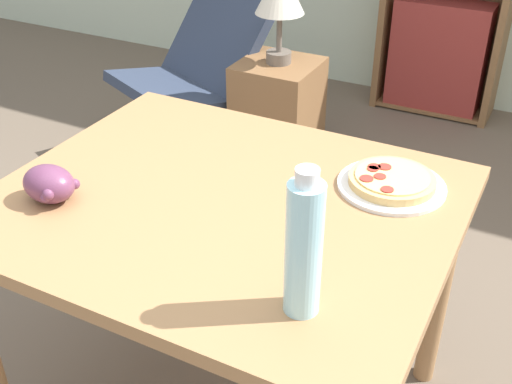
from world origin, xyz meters
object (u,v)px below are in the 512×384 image
grape_bunch (50,184)px  lounge_chair_near (198,96)px  drink_bottle (304,248)px  pizza_on_plate (392,182)px  side_table (278,120)px

grape_bunch → lounge_chair_near: size_ratio=0.14×
drink_bottle → lounge_chair_near: 2.14m
pizza_on_plate → grape_bunch: 0.81m
pizza_on_plate → side_table: pizza_on_plate is taller
pizza_on_plate → lounge_chair_near: lounge_chair_near is taller
pizza_on_plate → grape_bunch: (-0.69, -0.42, 0.03)m
drink_bottle → side_table: (-0.80, 1.59, -0.60)m
grape_bunch → side_table: (-0.13, 1.52, -0.50)m
grape_bunch → side_table: size_ratio=0.24×
side_table → grape_bunch: bearing=-85.0°
lounge_chair_near → side_table: 0.46m
grape_bunch → pizza_on_plate: bearing=31.4°
pizza_on_plate → grape_bunch: bearing=-148.6°
pizza_on_plate → drink_bottle: (-0.02, -0.50, 0.13)m
grape_bunch → lounge_chair_near: lounge_chair_near is taller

